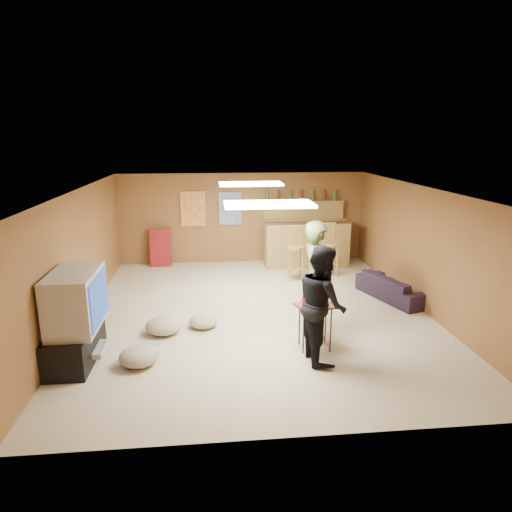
{
  "coord_description": "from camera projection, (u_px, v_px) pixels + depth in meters",
  "views": [
    {
      "loc": [
        -0.8,
        -7.58,
        3.07
      ],
      "look_at": [
        0.0,
        0.2,
        1.0
      ],
      "focal_mm": 32.0,
      "sensor_mm": 36.0,
      "label": 1
    }
  ],
  "objects": [
    {
      "name": "ceiling_panel_back",
      "position": [
        251.0,
        184.0,
        8.75
      ],
      "size": [
        1.2,
        0.6,
        0.04
      ],
      "primitive_type": "cube",
      "color": "white",
      "rests_on": "ceiling"
    },
    {
      "name": "ground",
      "position": [
        257.0,
        313.0,
        8.15
      ],
      "size": [
        7.0,
        7.0,
        0.0
      ],
      "primitive_type": "plane",
      "color": "#BBAF8F",
      "rests_on": "ground"
    },
    {
      "name": "bar_backing",
      "position": [
        303.0,
        214.0,
        11.28
      ],
      "size": [
        2.0,
        0.14,
        0.6
      ],
      "primitive_type": "cube",
      "color": "olive",
      "rests_on": "bar_counter"
    },
    {
      "name": "wall_back",
      "position": [
        242.0,
        218.0,
        11.23
      ],
      "size": [
        6.0,
        0.02,
        2.2
      ],
      "primitive_type": "cube",
      "color": "brown",
      "rests_on": "ground"
    },
    {
      "name": "bar_stool_left",
      "position": [
        296.0,
        254.0,
        9.91
      ],
      "size": [
        0.47,
        0.47,
        1.14
      ],
      "primitive_type": null,
      "rotation": [
        0.0,
        0.0,
        -0.35
      ],
      "color": "olive",
      "rests_on": "ground"
    },
    {
      "name": "poster_right",
      "position": [
        230.0,
        208.0,
        11.1
      ],
      "size": [
        0.55,
        0.03,
        0.8
      ],
      "primitive_type": "cube",
      "color": "#334C99",
      "rests_on": "wall_back"
    },
    {
      "name": "sofa",
      "position": [
        393.0,
        287.0,
        8.81
      ],
      "size": [
        1.09,
        1.7,
        0.46
      ],
      "primitive_type": "imported",
      "rotation": [
        0.0,
        0.0,
        1.89
      ],
      "color": "black",
      "rests_on": "ground"
    },
    {
      "name": "person_black",
      "position": [
        322.0,
        304.0,
        6.28
      ],
      "size": [
        0.69,
        0.85,
        1.65
      ],
      "primitive_type": "imported",
      "rotation": [
        0.0,
        0.0,
        1.65
      ],
      "color": "black",
      "rests_on": "ground"
    },
    {
      "name": "person_olive",
      "position": [
        316.0,
        280.0,
        7.02
      ],
      "size": [
        0.55,
        0.74,
        1.84
      ],
      "primitive_type": "imported",
      "rotation": [
        0.0,
        0.0,
        1.74
      ],
      "color": "#5B6138",
      "rests_on": "ground"
    },
    {
      "name": "bar_counter",
      "position": [
        306.0,
        243.0,
        10.99
      ],
      "size": [
        2.0,
        0.6,
        1.1
      ],
      "primitive_type": "cube",
      "color": "olive",
      "rests_on": "ground"
    },
    {
      "name": "poster_left",
      "position": [
        193.0,
        209.0,
        11.01
      ],
      "size": [
        0.6,
        0.03,
        0.85
      ],
      "primitive_type": "cube",
      "color": "#BF3F26",
      "rests_on": "wall_back"
    },
    {
      "name": "bar_lip",
      "position": [
        309.0,
        223.0,
        10.61
      ],
      "size": [
        2.1,
        0.12,
        0.05
      ],
      "primitive_type": "cube",
      "color": "#422215",
      "rests_on": "bar_counter"
    },
    {
      "name": "bar_stool_right",
      "position": [
        330.0,
        249.0,
        10.22
      ],
      "size": [
        0.41,
        0.41,
        1.22
      ],
      "primitive_type": null,
      "rotation": [
        0.0,
        0.0,
        0.07
      ],
      "color": "olive",
      "rests_on": "ground"
    },
    {
      "name": "cup_blue",
      "position": [
        325.0,
        298.0,
        6.72
      ],
      "size": [
        0.09,
        0.09,
        0.12
      ],
      "primitive_type": "cylinder",
      "rotation": [
        0.0,
        0.0,
        -0.06
      ],
      "color": "#1A169A",
      "rests_on": "tray_table"
    },
    {
      "name": "ceiling",
      "position": [
        257.0,
        189.0,
        7.59
      ],
      "size": [
        6.0,
        7.0,
        0.02
      ],
      "primitive_type": "cube",
      "color": "silver",
      "rests_on": "ground"
    },
    {
      "name": "tv_screen",
      "position": [
        99.0,
        299.0,
        6.24
      ],
      "size": [
        0.02,
        0.95,
        0.65
      ],
      "primitive_type": "cube",
      "color": "navy",
      "rests_on": "tv_body"
    },
    {
      "name": "dvd_box",
      "position": [
        92.0,
        350.0,
        6.42
      ],
      "size": [
        0.35,
        0.5,
        0.08
      ],
      "primitive_type": "cube",
      "color": "#B2B2B7",
      "rests_on": "tv_stand"
    },
    {
      "name": "cup_red_near",
      "position": [
        305.0,
        299.0,
        6.67
      ],
      "size": [
        0.1,
        0.1,
        0.12
      ],
      "primitive_type": "cylinder",
      "rotation": [
        0.0,
        0.0,
        -0.11
      ],
      "color": "#AA0B17",
      "rests_on": "tray_table"
    },
    {
      "name": "wall_left",
      "position": [
        78.0,
        258.0,
        7.57
      ],
      "size": [
        0.02,
        7.0,
        2.2
      ],
      "primitive_type": "cube",
      "color": "brown",
      "rests_on": "ground"
    },
    {
      "name": "tv_body",
      "position": [
        76.0,
        300.0,
        6.21
      ],
      "size": [
        0.6,
        1.1,
        0.8
      ],
      "primitive_type": "cube",
      "color": "#B2B2B7",
      "rests_on": "tv_stand"
    },
    {
      "name": "cup_red_far",
      "position": [
        321.0,
        303.0,
        6.51
      ],
      "size": [
        0.09,
        0.09,
        0.12
      ],
      "primitive_type": "cylinder",
      "rotation": [
        0.0,
        0.0,
        -0.11
      ],
      "color": "#AA0B17",
      "rests_on": "tray_table"
    },
    {
      "name": "cushion_mid",
      "position": [
        204.0,
        321.0,
        7.52
      ],
      "size": [
        0.63,
        0.63,
        0.21
      ],
      "primitive_type": "ellipsoid",
      "rotation": [
        0.0,
        0.0,
        0.41
      ],
      "color": "gray",
      "rests_on": "ground"
    },
    {
      "name": "folding_chair_stack",
      "position": [
        161.0,
        248.0,
        11.01
      ],
      "size": [
        0.5,
        0.26,
        0.91
      ],
      "primitive_type": "cube",
      "rotation": [
        -0.14,
        0.0,
        0.0
      ],
      "color": "maroon",
      "rests_on": "ground"
    },
    {
      "name": "bottle_row",
      "position": [
        301.0,
        195.0,
        11.12
      ],
      "size": [
        1.76,
        0.08,
        0.26
      ],
      "primitive_type": null,
      "color": "#3F7233",
      "rests_on": "bar_shelf"
    },
    {
      "name": "bar_shelf",
      "position": [
        303.0,
        202.0,
        11.18
      ],
      "size": [
        2.0,
        0.18,
        0.05
      ],
      "primitive_type": "cube",
      "color": "olive",
      "rests_on": "bar_backing"
    },
    {
      "name": "cushion_near_tv",
      "position": [
        164.0,
        325.0,
        7.29
      ],
      "size": [
        0.64,
        0.64,
        0.26
      ],
      "primitive_type": "ellipsoid",
      "rotation": [
        0.0,
        0.0,
        -0.1
      ],
      "color": "gray",
      "rests_on": "ground"
    },
    {
      "name": "ceiling_panel_front",
      "position": [
        269.0,
        204.0,
        6.15
      ],
      "size": [
        1.2,
        0.6,
        0.04
      ],
      "primitive_type": "cube",
      "color": "white",
      "rests_on": "ceiling"
    },
    {
      "name": "tv_stand",
      "position": [
        75.0,
        344.0,
        6.37
      ],
      "size": [
        0.55,
        1.3,
        0.5
      ],
      "primitive_type": "cube",
      "color": "black",
      "rests_on": "ground"
    },
    {
      "name": "wall_front",
      "position": [
        294.0,
        341.0,
        4.5
      ],
      "size": [
        6.0,
        0.02,
        2.2
      ],
      "primitive_type": "cube",
      "color": "brown",
      "rests_on": "ground"
    },
    {
      "name": "tray_table",
      "position": [
        315.0,
        327.0,
        6.71
      ],
      "size": [
        0.64,
        0.57,
        0.69
      ],
      "primitive_type": "cube",
      "rotation": [
        0.0,
        0.0,
        0.33
      ],
      "color": "#422215",
      "rests_on": "ground"
    },
    {
      "name": "cushion_far",
      "position": [
        139.0,
        356.0,
        6.28
      ],
      "size": [
        0.69,
        0.69,
        0.25
      ],
      "primitive_type": "ellipsoid",
      "rotation": [
        0.0,
        0.0,
        0.29
      ],
      "color": "gray",
      "rests_on": "ground"
    },
    {
      "name": "wall_right",
      "position": [
        423.0,
        249.0,
        8.16
      ],
      "size": [
        0.02,
        7.0,
        2.2
      ],
      "primitive_type": "cube",
      "color": "brown",
      "rests_on": "ground"
    }
  ]
}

